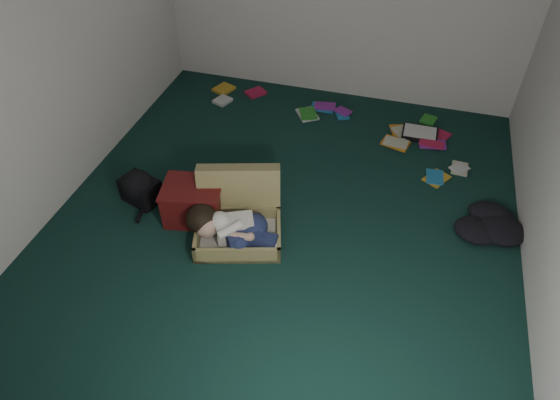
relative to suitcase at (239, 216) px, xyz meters
The scene contains 10 objects.
floor 0.44m from the suitcase, 34.89° to the left, with size 4.50×4.50×0.00m, color #0F2C26.
wall_front 2.34m from the suitcase, 80.40° to the right, with size 4.50×4.50×0.00m, color silver.
wall_left 2.03m from the suitcase, behind, with size 4.50×4.50×0.00m, color silver.
suitcase is the anchor object (origin of this frame).
person 0.19m from the suitcase, 88.74° to the right, with size 0.79×0.40×0.32m.
maroon_bin 0.43m from the suitcase, behind, with size 0.57×0.49×0.35m.
backpack 0.99m from the suitcase, behind, with size 0.42×0.34×0.25m, color black, non-canonical shape.
clothing_pile 2.13m from the suitcase, 16.88° to the left, with size 0.48×0.39×0.15m, color black, non-canonical shape.
paper_tray 2.33m from the suitcase, 53.09° to the left, with size 0.37×0.28×0.05m.
book_scatter 1.98m from the suitcase, 69.65° to the left, with size 3.00×1.28×0.02m.
Camera 1 is at (0.84, -3.05, 3.13)m, focal length 32.00 mm.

